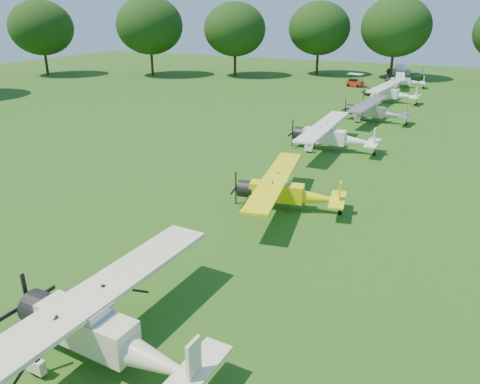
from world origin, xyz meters
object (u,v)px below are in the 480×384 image
object	(u,v)px
aircraft_6	(404,80)
aircraft_3	(331,135)
aircraft_4	(374,110)
aircraft_1	(99,328)
aircraft_2	(285,190)
aircraft_5	(389,92)
golf_cart	(355,82)
aircraft_7	(404,71)

from	to	relation	value
aircraft_6	aircraft_3	bearing A→B (deg)	-99.58
aircraft_4	aircraft_3	bearing A→B (deg)	-91.14
aircraft_1	aircraft_4	distance (m)	39.74
aircraft_2	aircraft_5	xyz separation A→B (m)	(-0.14, 36.81, 0.07)
aircraft_5	aircraft_4	bearing A→B (deg)	-82.12
aircraft_1	aircraft_5	distance (m)	51.41
aircraft_3	golf_cart	world-z (taller)	aircraft_3
aircraft_6	golf_cart	xyz separation A→B (m)	(-6.64, -2.31, -0.43)
aircraft_7	aircraft_3	bearing A→B (deg)	-98.91
aircraft_2	aircraft_4	bearing A→B (deg)	79.38
golf_cart	aircraft_4	bearing A→B (deg)	-61.49
aircraft_3	aircraft_6	bearing A→B (deg)	87.81
aircraft_1	aircraft_6	size ratio (longest dim) A/B	1.31
aircraft_4	aircraft_6	size ratio (longest dim) A/B	1.15
aircraft_3	aircraft_5	world-z (taller)	aircraft_3
aircraft_3	aircraft_4	distance (m)	12.21
aircraft_3	aircraft_5	xyz separation A→B (m)	(0.74, 23.84, -0.07)
aircraft_3	aircraft_5	size ratio (longest dim) A/B	1.05
golf_cart	aircraft_7	bearing A→B (deg)	79.48
aircraft_2	golf_cart	world-z (taller)	aircraft_2
aircraft_1	aircraft_6	bearing A→B (deg)	92.44
aircraft_6	aircraft_5	bearing A→B (deg)	-98.50
aircraft_2	aircraft_5	world-z (taller)	aircraft_5
aircraft_3	aircraft_5	bearing A→B (deg)	87.22
aircraft_2	aircraft_7	world-z (taller)	aircraft_2
aircraft_7	aircraft_4	bearing A→B (deg)	-96.75
aircraft_2	golf_cart	distance (m)	47.92
aircraft_2	aircraft_6	bearing A→B (deg)	80.15
aircraft_6	aircraft_1	bearing A→B (deg)	-99.04
aircraft_4	aircraft_7	world-z (taller)	aircraft_4
aircraft_5	aircraft_6	world-z (taller)	aircraft_5
aircraft_2	aircraft_3	world-z (taller)	aircraft_3
golf_cart	aircraft_2	bearing A→B (deg)	-70.89
aircraft_2	aircraft_4	xyz separation A→B (m)	(0.28, 25.13, 0.03)
aircraft_4	aircraft_5	size ratio (longest dim) A/B	0.97
aircraft_3	golf_cart	bearing A→B (deg)	98.68
aircraft_5	golf_cart	distance (m)	12.54
aircraft_2	aircraft_6	world-z (taller)	aircraft_2
aircraft_5	aircraft_2	bearing A→B (deg)	-83.96
aircraft_4	aircraft_7	distance (m)	35.48
aircraft_2	aircraft_7	bearing A→B (deg)	81.51
aircraft_4	aircraft_5	xyz separation A→B (m)	(-0.42, 11.68, 0.04)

